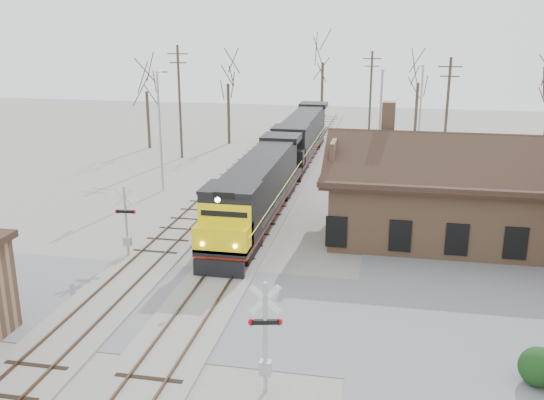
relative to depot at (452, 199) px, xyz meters
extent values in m
plane|color=gray|center=(-11.99, -12.00, -2.41)|extent=(140.00, 140.00, 0.00)
cube|color=slate|center=(-11.99, -12.00, -2.39)|extent=(60.00, 9.00, 0.03)
cube|color=gray|center=(-11.99, 3.00, -2.35)|extent=(3.40, 90.00, 0.12)
cube|color=#473323|center=(-12.71, 3.00, -2.24)|extent=(0.08, 90.00, 0.14)
cube|color=#473323|center=(-11.27, 3.00, -2.24)|extent=(0.08, 90.00, 0.14)
cube|color=gray|center=(-16.49, 3.00, -2.35)|extent=(3.40, 90.00, 0.12)
cube|color=#473323|center=(-17.21, 3.00, -2.24)|extent=(0.08, 90.00, 0.14)
cube|color=#473323|center=(-15.77, 3.00, -2.24)|extent=(0.08, 90.00, 0.14)
cube|color=#91684B|center=(0.01, 0.00, -0.41)|extent=(14.00, 8.00, 4.00)
cube|color=black|center=(0.01, 0.00, 1.69)|extent=(15.20, 9.20, 0.30)
cube|color=black|center=(0.01, -2.30, 2.69)|extent=(15.00, 4.71, 2.66)
cube|color=black|center=(0.01, 2.30, 2.69)|extent=(15.00, 4.71, 2.66)
cube|color=#91684B|center=(-3.99, 1.50, 4.39)|extent=(0.80, 0.80, 2.20)
cube|color=black|center=(-11.99, -5.26, -1.89)|extent=(2.37, 3.79, 0.95)
cube|color=black|center=(-11.99, 7.05, -1.89)|extent=(2.37, 3.79, 0.95)
cube|color=black|center=(-11.99, 0.90, -1.13)|extent=(2.84, 18.94, 0.33)
cube|color=maroon|center=(-11.99, 0.90, -1.34)|extent=(2.86, 18.94, 0.11)
cube|color=black|center=(-11.99, 2.08, 0.34)|extent=(2.46, 13.73, 2.65)
cube|color=black|center=(-11.99, -6.11, 0.34)|extent=(2.84, 2.65, 2.65)
cube|color=yellow|center=(-11.99, -7.72, -0.47)|extent=(2.84, 1.70, 1.33)
cube|color=black|center=(-11.99, -8.67, -1.89)|extent=(2.65, 0.25, 0.95)
cylinder|color=#FFF2CC|center=(-11.99, -8.59, 1.76)|extent=(0.27, 0.10, 0.27)
cube|color=black|center=(-11.99, 14.18, -1.89)|extent=(2.37, 3.79, 0.95)
cube|color=black|center=(-11.99, 26.49, -1.89)|extent=(2.37, 3.79, 0.95)
cube|color=black|center=(-11.99, 20.34, -1.13)|extent=(2.84, 18.94, 0.33)
cube|color=maroon|center=(-11.99, 20.34, -1.34)|extent=(2.86, 18.94, 0.11)
cube|color=black|center=(-11.99, 21.52, 0.34)|extent=(2.46, 13.73, 2.65)
cube|color=black|center=(-11.99, 13.33, 0.34)|extent=(2.84, 2.65, 2.65)
cube|color=black|center=(-11.99, 11.72, -0.47)|extent=(2.84, 1.70, 1.33)
cube|color=black|center=(-11.99, 10.77, -1.89)|extent=(2.65, 0.25, 0.95)
cylinder|color=#A5A8AD|center=(-7.69, -17.79, -0.31)|extent=(0.15, 0.15, 4.19)
cube|color=silver|center=(-7.69, -17.79, 1.15)|extent=(1.08, 0.27, 1.10)
cube|color=silver|center=(-7.69, -17.79, 1.15)|extent=(1.08, 0.27, 1.10)
cube|color=black|center=(-7.69, -17.79, 0.31)|extent=(0.95, 0.35, 0.16)
cylinder|color=#B20C0C|center=(-8.15, -17.90, 0.31)|extent=(0.26, 0.13, 0.25)
cylinder|color=#B20C0C|center=(-7.23, -17.69, 0.31)|extent=(0.26, 0.13, 0.25)
cube|color=#A5A8AD|center=(-7.69, -17.79, -1.46)|extent=(0.42, 0.31, 0.52)
cylinder|color=#A5A8AD|center=(-17.76, -6.76, -0.37)|extent=(0.14, 0.14, 4.07)
cube|color=silver|center=(-17.76, -6.76, 1.05)|extent=(1.06, 0.15, 1.07)
cube|color=silver|center=(-17.76, -6.76, 1.05)|extent=(1.06, 0.15, 1.07)
cube|color=black|center=(-17.76, -6.76, 0.24)|extent=(0.93, 0.24, 0.15)
cylinder|color=#B20C0C|center=(-17.30, -6.72, 0.24)|extent=(0.25, 0.10, 0.24)
cylinder|color=#B20C0C|center=(-18.21, -6.81, 0.24)|extent=(0.25, 0.10, 0.24)
cube|color=#A5A8AD|center=(-17.76, -6.76, -1.49)|extent=(0.41, 0.31, 0.51)
sphere|color=black|center=(1.83, -15.50, -1.69)|extent=(1.43, 1.43, 1.43)
cylinder|color=#A5A8AD|center=(-20.84, 6.63, 2.14)|extent=(0.18, 0.18, 9.09)
cylinder|color=#A5A8AD|center=(-20.84, 7.53, 6.58)|extent=(0.12, 1.80, 0.12)
cube|color=#A5A8AD|center=(-20.84, 8.33, 6.48)|extent=(0.25, 0.50, 0.12)
cylinder|color=#A5A8AD|center=(-4.63, 10.76, 2.18)|extent=(0.18, 0.18, 9.17)
cylinder|color=#A5A8AD|center=(-4.63, 11.66, 6.66)|extent=(0.12, 1.80, 0.12)
cube|color=#A5A8AD|center=(-4.63, 12.46, 6.56)|extent=(0.25, 0.50, 0.12)
cylinder|color=#A5A8AD|center=(-1.19, 21.47, 2.01)|extent=(0.18, 0.18, 8.83)
cylinder|color=#A5A8AD|center=(-1.19, 22.37, 6.33)|extent=(0.12, 1.80, 0.12)
cube|color=#A5A8AD|center=(-1.19, 23.17, 6.23)|extent=(0.25, 0.50, 0.12)
cylinder|color=#382D23|center=(-23.36, 18.26, 2.86)|extent=(0.24, 0.24, 10.54)
cube|color=#382D23|center=(-23.36, 18.26, 7.33)|extent=(2.00, 0.10, 0.10)
cube|color=#382D23|center=(-23.36, 18.26, 6.53)|extent=(1.60, 0.10, 0.10)
cylinder|color=#382D23|center=(-6.14, 31.67, 2.37)|extent=(0.24, 0.24, 9.55)
cube|color=#382D23|center=(-6.14, 31.67, 6.34)|extent=(2.00, 0.10, 0.10)
cube|color=#382D23|center=(-6.14, 31.67, 5.54)|extent=(1.60, 0.10, 0.10)
cylinder|color=#382D23|center=(0.90, 18.28, 2.44)|extent=(0.24, 0.24, 9.70)
cube|color=#382D23|center=(0.90, 18.28, 6.50)|extent=(2.00, 0.10, 0.10)
cube|color=#382D23|center=(0.90, 18.28, 5.70)|extent=(1.60, 0.10, 0.10)
cylinder|color=#382D23|center=(-28.23, 22.17, 0.49)|extent=(0.32, 0.32, 5.80)
cylinder|color=#382D23|center=(-20.71, 25.92, 0.77)|extent=(0.32, 0.32, 6.35)
cylinder|color=#382D23|center=(-11.79, 34.46, 1.64)|extent=(0.32, 0.32, 8.09)
cylinder|color=#382D23|center=(-1.12, 32.34, 0.69)|extent=(0.32, 0.32, 6.20)
camera|label=1|loc=(-3.88, -36.05, 10.17)|focal=40.00mm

